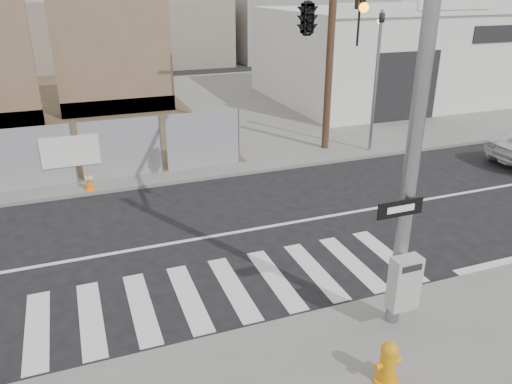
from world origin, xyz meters
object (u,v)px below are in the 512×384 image
object	(u,v)px
signal_pole	(337,57)
auto_shop	(383,54)
fire_hydrant	(388,363)
traffic_cone_d	(89,181)

from	to	relation	value
signal_pole	auto_shop	world-z (taller)	signal_pole
signal_pole	fire_hydrant	distance (m)	6.01
signal_pole	fire_hydrant	bearing A→B (deg)	-104.33
signal_pole	traffic_cone_d	xyz separation A→B (m)	(-5.06, 6.27, -4.36)
signal_pole	traffic_cone_d	size ratio (longest dim) A/B	11.24
signal_pole	auto_shop	distance (m)	19.04
auto_shop	fire_hydrant	xyz separation A→B (m)	(-12.55, -19.11, -2.03)
signal_pole	auto_shop	xyz separation A→B (m)	(11.50, 15.01, -2.25)
traffic_cone_d	fire_hydrant	bearing A→B (deg)	-68.82
signal_pole	traffic_cone_d	world-z (taller)	signal_pole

